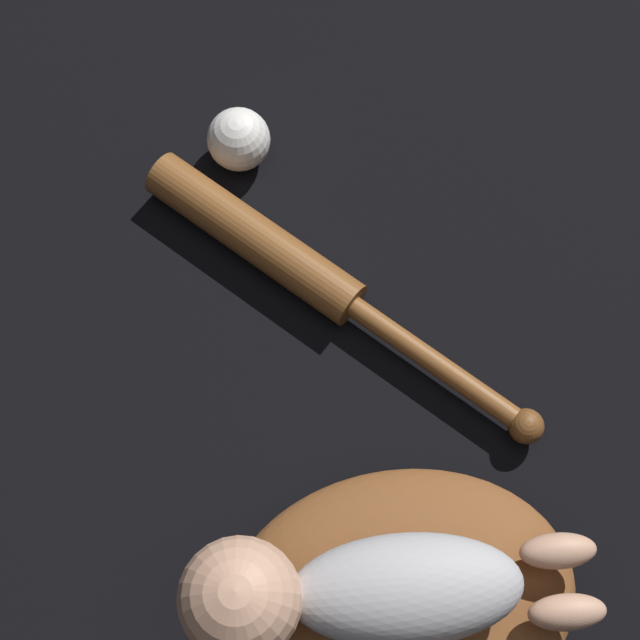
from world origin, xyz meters
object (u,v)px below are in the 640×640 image
baseball_glove (404,621)px  baseball (239,139)px  baby_figure (345,593)px  baseball_bat (293,264)px

baseball_glove → baseball: baseball_glove is taller
baseball → baby_figure: bearing=70.3°
baseball_glove → baseball_bat: baseball_glove is taller
baby_figure → baseball: size_ratio=5.04×
baby_figure → baseball_bat: bearing=-114.1°
baby_figure → baseball: baby_figure is taller
baseball_glove → baseball_bat: bearing=-106.1°
baby_figure → baseball_bat: (-0.16, -0.36, -0.11)m
baseball_glove → baseball_bat: 0.43m
baseball_glove → baseball: bearing=-104.2°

